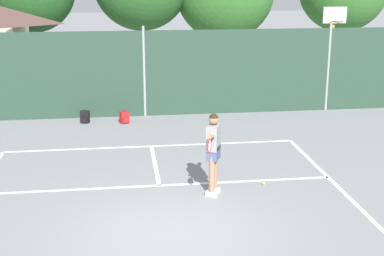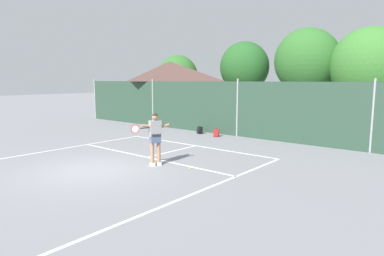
% 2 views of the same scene
% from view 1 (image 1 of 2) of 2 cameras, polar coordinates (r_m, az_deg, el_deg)
% --- Properties ---
extents(ground_plane, '(120.00, 120.00, 0.00)m').
position_cam_1_polar(ground_plane, '(10.65, -2.40, -10.91)').
color(ground_plane, gray).
extents(court_markings, '(8.30, 11.10, 0.01)m').
position_cam_1_polar(court_markings, '(11.23, -2.70, -9.41)').
color(court_markings, white).
rests_on(court_markings, ground).
extents(chainlink_fence, '(26.09, 0.09, 3.07)m').
position_cam_1_polar(chainlink_fence, '(18.79, -4.98, 5.61)').
color(chainlink_fence, '#284233').
rests_on(chainlink_fence, ground).
extents(basketball_hoop, '(0.90, 0.67, 3.55)m').
position_cam_1_polar(basketball_hoop, '(21.63, 14.37, 8.80)').
color(basketball_hoop, yellow).
rests_on(basketball_hoop, ground).
extents(tennis_player, '(0.54, 1.38, 1.85)m').
position_cam_1_polar(tennis_player, '(12.04, 2.23, -1.96)').
color(tennis_player, silver).
rests_on(tennis_player, ground).
extents(tennis_ball, '(0.07, 0.07, 0.07)m').
position_cam_1_polar(tennis_ball, '(13.03, 7.44, -5.71)').
color(tennis_ball, '#CCE033').
rests_on(tennis_ball, ground).
extents(backpack_black, '(0.32, 0.30, 0.46)m').
position_cam_1_polar(backpack_black, '(18.43, -11.05, 1.12)').
color(backpack_black, black).
rests_on(backpack_black, ground).
extents(backpack_red, '(0.33, 0.33, 0.46)m').
position_cam_1_polar(backpack_red, '(18.18, -7.01, 1.09)').
color(backpack_red, maroon).
rests_on(backpack_red, ground).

